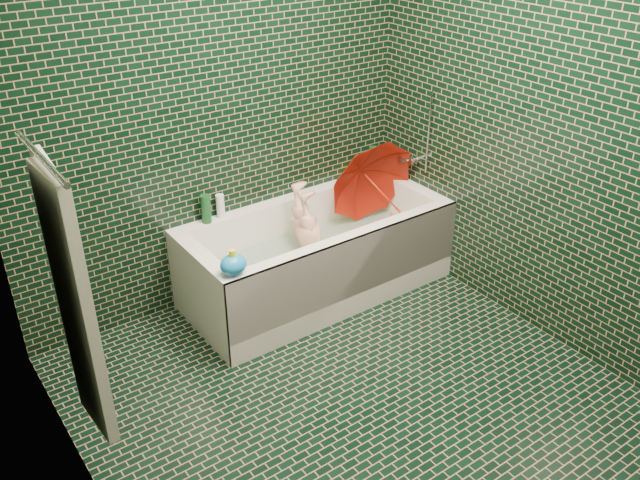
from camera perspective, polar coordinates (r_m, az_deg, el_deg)
floor at (r=3.64m, az=3.38°, el=-13.72°), size 2.80×2.80×0.00m
wall_back at (r=4.04m, az=-8.79°, el=11.19°), size 2.80×0.00×2.80m
wall_left at (r=2.42m, az=-20.60°, el=-3.29°), size 0.00×2.80×2.80m
wall_right at (r=3.84m, az=19.48°, el=8.93°), size 0.00×2.80×2.80m
bathtub at (r=4.37m, az=-0.15°, el=-1.99°), size 1.70×0.75×0.55m
bath_mat at (r=4.41m, az=-0.28°, el=-2.51°), size 1.35×0.47×0.01m
water at (r=4.34m, az=-0.28°, el=-0.89°), size 1.48×0.53×0.00m
towel_rail at (r=2.50m, az=-22.49°, el=6.47°), size 0.02×0.58×0.02m
towel at (r=2.74m, az=-20.08°, el=-4.63°), size 0.08×0.44×1.12m
faucet at (r=4.60m, az=8.14°, el=7.15°), size 0.18×0.19×0.55m
child at (r=4.35m, az=-0.57°, el=-0.69°), size 0.94×0.58×0.34m
umbrella at (r=4.47m, az=5.09°, el=4.14°), size 0.75×0.78×0.78m
soap_bottle_a at (r=4.83m, az=4.49°, el=5.59°), size 0.14×0.14×0.28m
soap_bottle_b at (r=4.88m, az=4.97°, el=5.84°), size 0.11×0.11×0.20m
soap_bottle_c at (r=4.82m, az=4.61°, el=5.55°), size 0.15×0.15×0.16m
bottle_right_tall at (r=4.80m, az=4.55°, el=6.71°), size 0.06×0.06×0.20m
bottle_right_pump at (r=4.82m, az=5.19°, el=6.68°), size 0.07×0.07×0.18m
bottle_left_tall at (r=4.16m, az=-9.58°, el=2.60°), size 0.06×0.06×0.18m
bottle_left_short at (r=4.22m, az=-8.39°, el=2.85°), size 0.06×0.06×0.15m
rubber_duck at (r=4.73m, az=2.67°, el=5.67°), size 0.12×0.10×0.09m
bath_toy at (r=3.61m, az=-7.31°, el=-2.04°), size 0.18×0.16×0.15m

